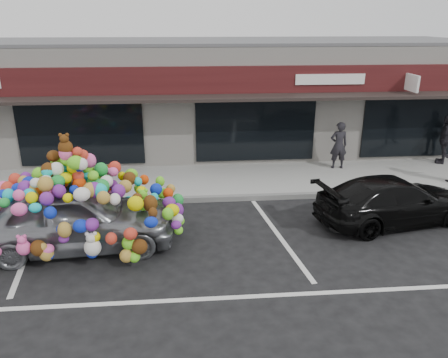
{
  "coord_description": "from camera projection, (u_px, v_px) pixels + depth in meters",
  "views": [
    {
      "loc": [
        0.62,
        -9.39,
        5.06
      ],
      "look_at": [
        1.54,
        1.4,
        1.09
      ],
      "focal_mm": 35.0,
      "sensor_mm": 36.0,
      "label": 1
    }
  ],
  "objects": [
    {
      "name": "ground",
      "position": [
        165.0,
        243.0,
        10.48
      ],
      "size": [
        90.0,
        90.0,
        0.0
      ],
      "primitive_type": "plane",
      "color": "black",
      "rests_on": "ground"
    },
    {
      "name": "shop_building",
      "position": [
        171.0,
        96.0,
        17.63
      ],
      "size": [
        24.0,
        7.2,
        4.31
      ],
      "color": "silver",
      "rests_on": "ground"
    },
    {
      "name": "sidewalk",
      "position": [
        170.0,
        182.0,
        14.19
      ],
      "size": [
        26.0,
        3.0,
        0.15
      ],
      "primitive_type": "cube",
      "color": "#999994",
      "rests_on": "ground"
    },
    {
      "name": "kerb",
      "position": [
        168.0,
        200.0,
        12.79
      ],
      "size": [
        26.0,
        0.18,
        0.16
      ],
      "primitive_type": "cube",
      "color": "slate",
      "rests_on": "ground"
    },
    {
      "name": "parking_stripe_left",
      "position": [
        30.0,
        245.0,
        10.41
      ],
      "size": [
        0.73,
        4.37,
        0.01
      ],
      "primitive_type": "cube",
      "rotation": [
        0.0,
        0.0,
        0.14
      ],
      "color": "silver",
      "rests_on": "ground"
    },
    {
      "name": "parking_stripe_mid",
      "position": [
        278.0,
        235.0,
        10.89
      ],
      "size": [
        0.73,
        4.37,
        0.01
      ],
      "primitive_type": "cube",
      "rotation": [
        0.0,
        0.0,
        0.14
      ],
      "color": "silver",
      "rests_on": "ground"
    },
    {
      "name": "lane_line",
      "position": [
        264.0,
        296.0,
        8.48
      ],
      "size": [
        14.0,
        0.12,
        0.01
      ],
      "primitive_type": "cube",
      "color": "silver",
      "rests_on": "ground"
    },
    {
      "name": "toy_car",
      "position": [
        74.0,
        209.0,
        10.0
      ],
      "size": [
        3.31,
        5.02,
        2.85
      ],
      "rotation": [
        0.0,
        0.0,
        1.64
      ],
      "color": "#A4A7AE",
      "rests_on": "ground"
    },
    {
      "name": "black_sedan",
      "position": [
        394.0,
        200.0,
        11.4
      ],
      "size": [
        2.52,
        4.46,
        1.22
      ],
      "primitive_type": "imported",
      "rotation": [
        0.0,
        0.0,
        1.77
      ],
      "color": "black",
      "rests_on": "ground"
    },
    {
      "name": "pedestrian_a",
      "position": [
        339.0,
        145.0,
        15.06
      ],
      "size": [
        0.61,
        0.41,
        1.65
      ],
      "primitive_type": "imported",
      "rotation": [
        0.0,
        0.0,
        3.12
      ],
      "color": "black",
      "rests_on": "sidewalk"
    },
    {
      "name": "pedestrian_c",
      "position": [
        445.0,
        140.0,
        15.59
      ],
      "size": [
        1.09,
        0.92,
        1.74
      ],
      "primitive_type": "imported",
      "rotation": [
        0.0,
        0.0,
        4.12
      ],
      "color": "black",
      "rests_on": "sidewalk"
    }
  ]
}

